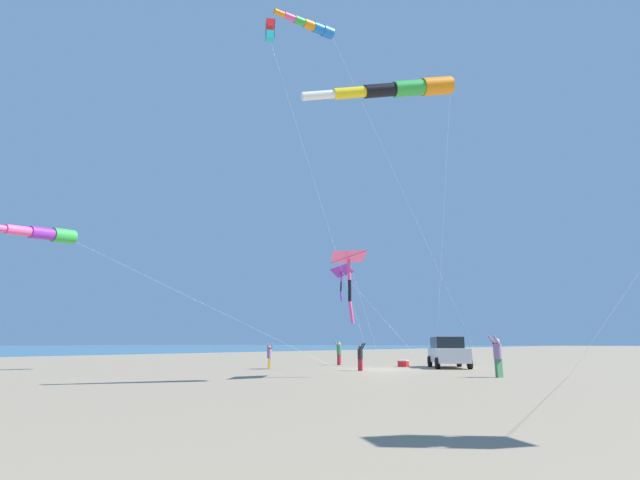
{
  "coord_description": "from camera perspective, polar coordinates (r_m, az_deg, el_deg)",
  "views": [
    {
      "loc": [
        -13.85,
        24.67,
        1.47
      ],
      "look_at": [
        -0.87,
        7.16,
        6.3
      ],
      "focal_mm": 26.21,
      "sensor_mm": 36.0,
      "label": 1
    }
  ],
  "objects": [
    {
      "name": "kite_windsock_yellow_midlevel",
      "position": [
        21.07,
        9.78,
        17.7
      ],
      "size": [
        6.56,
        16.74,
        12.91
      ],
      "color": "orange",
      "rests_on": "ground_plane"
    },
    {
      "name": "kite_windsock_white_trailing",
      "position": [
        32.29,
        -0.96,
        24.64
      ],
      "size": [
        7.0,
        12.53,
        21.38
      ],
      "color": "blue",
      "rests_on": "ground_plane"
    },
    {
      "name": "cooler_box",
      "position": [
        31.32,
        10.13,
        -14.6
      ],
      "size": [
        0.62,
        0.42,
        0.42
      ],
      "color": "red",
      "rests_on": "ground_plane"
    },
    {
      "name": "person_child_green_jacket",
      "position": [
        33.32,
        2.33,
        -13.43
      ],
      "size": [
        0.58,
        0.49,
        1.68
      ],
      "color": "#B72833",
      "rests_on": "ground_plane"
    },
    {
      "name": "kite_delta_black_fish_shape",
      "position": [
        27.93,
        2.62,
        -3.89
      ],
      "size": [
        4.08,
        4.56,
        6.05
      ],
      "color": "purple",
      "rests_on": "ground_plane"
    },
    {
      "name": "ground_plane",
      "position": [
        28.33,
        7.51,
        -15.36
      ],
      "size": [
        600.0,
        600.0,
        0.0
      ],
      "primitive_type": "plane",
      "color": "gray"
    },
    {
      "name": "person_bystander_far",
      "position": [
        28.8,
        -6.2,
        -13.77
      ],
      "size": [
        0.52,
        0.51,
        1.45
      ],
      "color": "gold",
      "rests_on": "ground_plane"
    },
    {
      "name": "kite_box_long_streamer_right",
      "position": [
        33.7,
        -6.08,
        24.03
      ],
      "size": [
        5.42,
        4.08,
        22.24
      ],
      "color": "red",
      "rests_on": "ground_plane"
    },
    {
      "name": "person_child_grey_jacket",
      "position": [
        26.47,
        4.95,
        -13.87
      ],
      "size": [
        0.46,
        0.37,
        1.49
      ],
      "color": "#B72833",
      "rests_on": "ground_plane"
    },
    {
      "name": "kite_windsock_orange_high_right",
      "position": [
        27.95,
        -30.66,
        0.68
      ],
      "size": [
        10.38,
        15.67,
        7.52
      ],
      "color": "green",
      "rests_on": "ground_plane"
    },
    {
      "name": "kite_delta_red_high_left",
      "position": [
        21.42,
        3.43,
        -2.09
      ],
      "size": [
        5.76,
        12.5,
        5.74
      ],
      "color": "#EF4C93",
      "rests_on": "ground_plane"
    },
    {
      "name": "person_adult_flyer",
      "position": [
        22.68,
        20.85,
        -12.87
      ],
      "size": [
        0.6,
        0.66,
        1.84
      ],
      "color": "#3D7F51",
      "rests_on": "ground_plane"
    },
    {
      "name": "parked_car",
      "position": [
        30.66,
        15.34,
        -13.03
      ],
      "size": [
        3.86,
        4.62,
        1.85
      ],
      "color": "silver",
      "rests_on": "ground_plane"
    }
  ]
}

